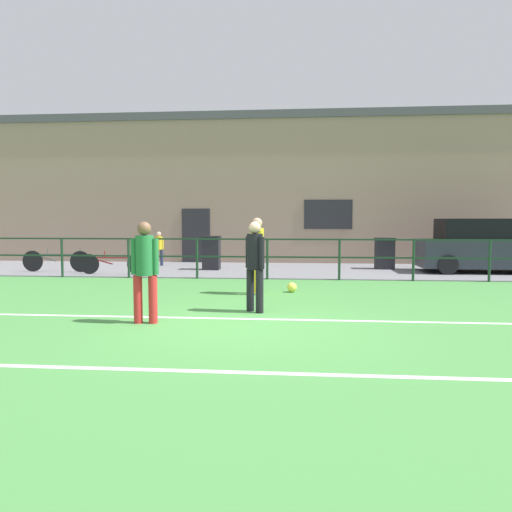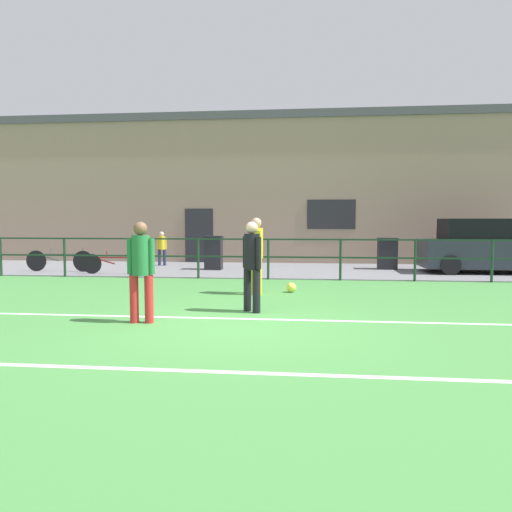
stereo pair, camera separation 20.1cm
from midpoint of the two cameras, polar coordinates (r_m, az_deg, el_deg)
The scene contains 16 objects.
ground at distance 7.74m, azimuth -2.44°, elevation -8.37°, with size 60.00×44.00×0.04m, color #478C42.
field_line_touchline at distance 8.26m, azimuth -1.94°, elevation -7.40°, with size 36.00×0.11×0.00m, color white.
field_line_hash at distance 5.52m, azimuth -5.72°, elevation -13.39°, with size 36.00×0.11×0.00m, color white.
pavement_strip at distance 16.10m, azimuth 1.57°, elevation -1.64°, with size 48.00×5.00×0.02m, color slate.
perimeter_fence at distance 13.55m, azimuth 0.91°, elevation 0.37°, with size 36.07×0.07×1.15m.
clubhouse_facade at distance 19.74m, azimuth 2.27°, elevation 7.86°, with size 28.00×2.56×5.78m.
player_goalkeeper at distance 8.74m, azimuth -0.79°, elevation -0.58°, with size 0.36×0.33×1.64m.
player_striker at distance 8.02m, azimuth -13.65°, elevation -1.14°, with size 0.45×0.29×1.64m.
player_winger at distance 10.84m, azimuth -0.40°, elevation 0.60°, with size 0.30×0.42×1.72m.
soccer_ball_match at distance 11.23m, azimuth 3.73°, elevation -3.70°, with size 0.23×0.23×0.23m, color #E5E04C.
spectator_child at distance 17.77m, azimuth -11.67°, elevation 1.11°, with size 0.33×0.21×1.22m.
parked_car_red at distance 16.83m, azimuth 25.05°, elevation 0.96°, with size 4.20×1.80×1.69m.
bicycle_parked_0 at distance 16.68m, azimuth -22.77°, elevation -0.53°, with size 2.25×0.04×0.76m.
bicycle_parked_1 at distance 15.34m, azimuth -16.85°, elevation -0.88°, with size 2.10×0.04×0.71m.
trash_bin_0 at distance 16.82m, azimuth 14.57°, elevation 0.32°, with size 0.64×0.55×1.05m.
trash_bin_1 at distance 16.11m, azimuth -5.63°, elevation 0.39°, with size 0.59×0.50×1.11m.
Camera 1 is at (0.91, -7.49, 1.68)m, focal length 33.99 mm.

